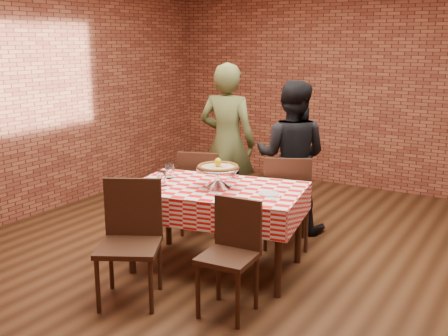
{
  "coord_description": "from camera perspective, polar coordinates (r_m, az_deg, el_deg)",
  "views": [
    {
      "loc": [
        2.27,
        -4.17,
        2.01
      ],
      "look_at": [
        -0.11,
        -0.26,
        0.91
      ],
      "focal_mm": 42.93,
      "sensor_mm": 36.0,
      "label": 1
    }
  ],
  "objects": [
    {
      "name": "pizza",
      "position": [
        4.62,
        -0.65,
        0.06
      ],
      "size": [
        0.49,
        0.49,
        0.03
      ],
      "primitive_type": "cylinder",
      "rotation": [
        0.0,
        0.0,
        0.56
      ],
      "color": "#CBBA8D",
      "rests_on": "pizza_stand"
    },
    {
      "name": "chair_near_left",
      "position": [
        4.23,
        -10.11,
        -8.01
      ],
      "size": [
        0.63,
        0.63,
        0.94
      ],
      "primitive_type": null,
      "rotation": [
        0.0,
        0.0,
        0.5
      ],
      "color": "#351D11",
      "rests_on": "ground"
    },
    {
      "name": "ground",
      "position": [
        5.15,
        2.63,
        -9.44
      ],
      "size": [
        6.0,
        6.0,
        0.0
      ],
      "primitive_type": "plane",
      "color": "black",
      "rests_on": "ground"
    },
    {
      "name": "lemon",
      "position": [
        4.61,
        -0.65,
        0.6
      ],
      "size": [
        0.08,
        0.08,
        0.08
      ],
      "primitive_type": "ellipsoid",
      "rotation": [
        0.0,
        0.0,
        0.56
      ],
      "color": "yellow",
      "rests_on": "pizza"
    },
    {
      "name": "chair_far_right",
      "position": [
        5.34,
        6.62,
        -3.39
      ],
      "size": [
        0.6,
        0.6,
        0.93
      ],
      "primitive_type": null,
      "rotation": [
        0.0,
        0.0,
        3.6
      ],
      "color": "#351D11",
      "rests_on": "ground"
    },
    {
      "name": "tablecloth",
      "position": [
        4.71,
        -0.78,
        -3.5
      ],
      "size": [
        1.66,
        1.2,
        0.25
      ],
      "primitive_type": null,
      "rotation": [
        0.0,
        0.0,
        0.19
      ],
      "color": "red",
      "rests_on": "table"
    },
    {
      "name": "chair_far_left",
      "position": [
        5.66,
        -2.24,
        -2.46
      ],
      "size": [
        0.54,
        0.54,
        0.91
      ],
      "primitive_type": null,
      "rotation": [
        0.0,
        0.0,
        3.47
      ],
      "color": "#351D11",
      "rests_on": "ground"
    },
    {
      "name": "chair_near_right",
      "position": [
        3.99,
        0.39,
        -9.77
      ],
      "size": [
        0.41,
        0.41,
        0.86
      ],
      "primitive_type": null,
      "rotation": [
        0.0,
        0.0,
        0.07
      ],
      "color": "#351D11",
      "rests_on": "ground"
    },
    {
      "name": "sweetener_packet_a",
      "position": [
        4.33,
        5.31,
        -3.33
      ],
      "size": [
        0.06,
        0.05,
        0.0
      ],
      "primitive_type": "cube",
      "rotation": [
        0.0,
        0.0,
        0.23
      ],
      "color": "white",
      "rests_on": "tablecloth"
    },
    {
      "name": "water_glass_right",
      "position": [
        4.98,
        -5.8,
        -0.31
      ],
      "size": [
        0.1,
        0.1,
        0.13
      ],
      "primitive_type": "cylinder",
      "rotation": [
        0.0,
        0.0,
        0.19
      ],
      "color": "white",
      "rests_on": "tablecloth"
    },
    {
      "name": "water_glass_left",
      "position": [
        4.72,
        -6.67,
        -1.12
      ],
      "size": [
        0.1,
        0.1,
        0.13
      ],
      "primitive_type": "cylinder",
      "rotation": [
        0.0,
        0.0,
        0.19
      ],
      "color": "white",
      "rests_on": "tablecloth"
    },
    {
      "name": "table",
      "position": [
        4.79,
        -0.77,
        -6.42
      ],
      "size": [
        1.62,
        1.16,
        0.75
      ],
      "primitive_type": "cube",
      "rotation": [
        0.0,
        0.0,
        0.19
      ],
      "color": "#351D11",
      "rests_on": "ground"
    },
    {
      "name": "diner_olive",
      "position": [
        5.99,
        0.35,
        2.71
      ],
      "size": [
        0.71,
        0.53,
        1.77
      ],
      "primitive_type": "imported",
      "rotation": [
        0.0,
        0.0,
        3.31
      ],
      "color": "#4C532B",
      "rests_on": "ground"
    },
    {
      "name": "pizza_stand",
      "position": [
        4.64,
        -0.64,
        -1.04
      ],
      "size": [
        0.53,
        0.53,
        0.17
      ],
      "primitive_type": null,
      "rotation": [
        0.0,
        0.0,
        0.56
      ],
      "color": "silver",
      "rests_on": "tablecloth"
    },
    {
      "name": "sweetener_packet_b",
      "position": [
        4.41,
        5.64,
        -3.02
      ],
      "size": [
        0.06,
        0.05,
        0.0
      ],
      "primitive_type": "cube",
      "rotation": [
        0.0,
        0.0,
        0.39
      ],
      "color": "white",
      "rests_on": "tablecloth"
    },
    {
      "name": "diner_black",
      "position": [
        5.71,
        7.17,
        1.21
      ],
      "size": [
        0.89,
        0.76,
        1.61
      ],
      "primitive_type": "imported",
      "rotation": [
        0.0,
        0.0,
        3.35
      ],
      "color": "black",
      "rests_on": "ground"
    },
    {
      "name": "condiment_caddy",
      "position": [
        4.92,
        0.96,
        -0.47
      ],
      "size": [
        0.1,
        0.08,
        0.13
      ],
      "primitive_type": "cube",
      "rotation": [
        0.0,
        0.0,
        0.13
      ],
      "color": "silver",
      "rests_on": "tablecloth"
    },
    {
      "name": "side_plate",
      "position": [
        4.46,
        4.78,
        -2.76
      ],
      "size": [
        0.2,
        0.2,
        0.01
      ],
      "primitive_type": "cylinder",
      "rotation": [
        0.0,
        0.0,
        0.19
      ],
      "color": "white",
      "rests_on": "tablecloth"
    },
    {
      "name": "back_wall",
      "position": [
        7.54,
        13.96,
        8.88
      ],
      "size": [
        5.5,
        0.0,
        5.5
      ],
      "primitive_type": "plane",
      "rotation": [
        1.57,
        0.0,
        0.0
      ],
      "color": "maroon",
      "rests_on": "ground"
    }
  ]
}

